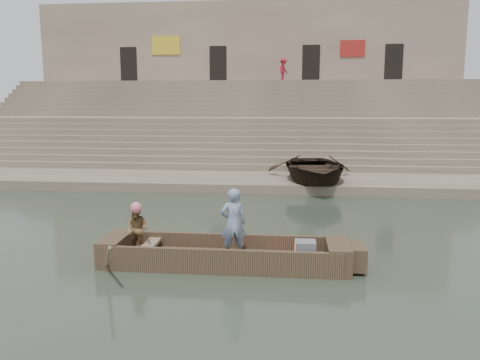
% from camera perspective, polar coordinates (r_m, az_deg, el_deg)
% --- Properties ---
extents(ground, '(120.00, 120.00, 0.00)m').
position_cam_1_polar(ground, '(13.61, -9.19, -6.46)').
color(ground, '#283125').
rests_on(ground, ground).
extents(lower_landing, '(32.00, 4.00, 0.40)m').
position_cam_1_polar(lower_landing, '(21.21, -3.61, -0.15)').
color(lower_landing, gray).
rests_on(lower_landing, ground).
extents(mid_landing, '(32.00, 3.00, 2.80)m').
position_cam_1_polar(mid_landing, '(28.44, -1.13, 4.70)').
color(mid_landing, gray).
rests_on(mid_landing, ground).
extents(upper_landing, '(32.00, 3.00, 5.20)m').
position_cam_1_polar(upper_landing, '(35.33, 0.27, 7.54)').
color(upper_landing, gray).
rests_on(upper_landing, ground).
extents(ghat_steps, '(32.00, 11.00, 5.20)m').
position_cam_1_polar(ghat_steps, '(30.09, -0.74, 5.71)').
color(ghat_steps, gray).
rests_on(ghat_steps, ground).
extents(building_wall, '(32.00, 5.07, 11.20)m').
position_cam_1_polar(building_wall, '(39.34, 0.86, 12.08)').
color(building_wall, '#9E886B').
rests_on(building_wall, ground).
extents(main_rowboat, '(5.00, 1.30, 0.22)m').
position_cam_1_polar(main_rowboat, '(10.98, -1.91, -9.61)').
color(main_rowboat, brown).
rests_on(main_rowboat, ground).
extents(rowboat_trim, '(6.04, 2.63, 1.81)m').
position_cam_1_polar(rowboat_trim, '(10.89, -0.84, -8.69)').
color(rowboat_trim, brown).
rests_on(rowboat_trim, ground).
extents(standing_man, '(0.66, 0.52, 1.59)m').
position_cam_1_polar(standing_man, '(10.59, -0.82, -5.21)').
color(standing_man, navy).
rests_on(standing_man, main_rowboat).
extents(rowing_man, '(0.65, 0.57, 1.14)m').
position_cam_1_polar(rowing_man, '(11.16, -12.27, -5.85)').
color(rowing_man, '#256F30').
rests_on(rowing_man, main_rowboat).
extents(television, '(0.46, 0.42, 0.40)m').
position_cam_1_polar(television, '(10.80, 7.77, -8.29)').
color(television, slate).
rests_on(television, main_rowboat).
extents(beached_rowboat, '(4.15, 5.52, 1.08)m').
position_cam_1_polar(beached_rowboat, '(20.33, 8.84, 1.47)').
color(beached_rowboat, '#2D2116').
rests_on(beached_rowboat, lower_landing).
extents(pedestrian, '(0.96, 1.17, 1.58)m').
position_cam_1_polar(pedestrian, '(34.56, 5.24, 13.08)').
color(pedestrian, '#AA1C30').
rests_on(pedestrian, upper_landing).
extents(cloth_bundles, '(1.80, 1.48, 0.26)m').
position_cam_1_polar(cloth_bundles, '(21.48, 9.64, 0.75)').
color(cloth_bundles, '#3F5999').
rests_on(cloth_bundles, lower_landing).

